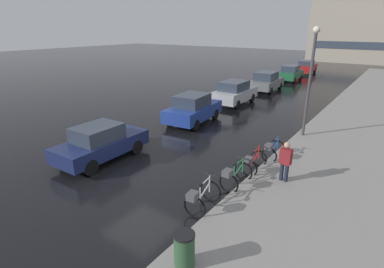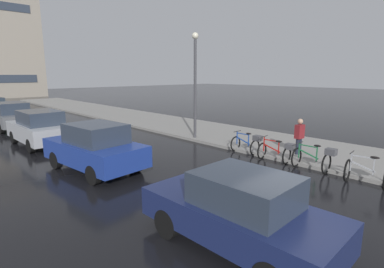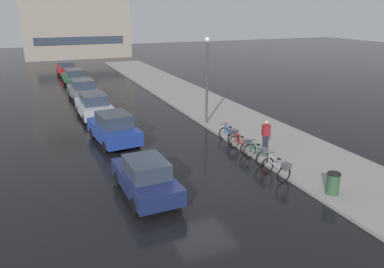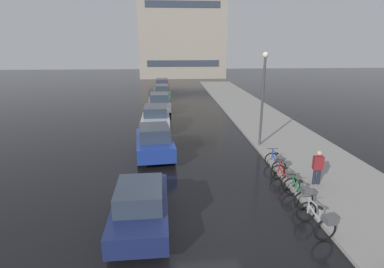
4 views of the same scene
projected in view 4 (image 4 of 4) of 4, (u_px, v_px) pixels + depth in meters
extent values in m
plane|color=black|center=(212.00, 226.00, 10.00)|extent=(140.00, 140.00, 0.00)
cube|color=gray|center=(280.00, 135.00, 19.97)|extent=(4.80, 60.00, 0.14)
torus|color=black|center=(306.00, 212.00, 10.14)|extent=(0.75, 0.13, 0.75)
torus|color=black|center=(325.00, 230.00, 9.13)|extent=(0.75, 0.13, 0.75)
cube|color=#ADAFB5|center=(319.00, 216.00, 9.38)|extent=(0.04, 0.04, 0.54)
cube|color=#ADAFB5|center=(308.00, 205.00, 9.98)|extent=(0.04, 0.04, 0.60)
cube|color=#ADAFB5|center=(315.00, 204.00, 9.61)|extent=(0.10, 0.64, 0.04)
cube|color=#ADAFB5|center=(314.00, 213.00, 9.67)|extent=(0.11, 0.73, 0.26)
ellipsoid|color=black|center=(321.00, 208.00, 9.30)|extent=(0.17, 0.27, 0.07)
cylinder|color=black|center=(310.00, 196.00, 9.89)|extent=(0.50, 0.08, 0.03)
cube|color=#4C4C51|center=(329.00, 220.00, 8.89)|extent=(0.31, 0.37, 0.22)
torus|color=black|center=(291.00, 186.00, 11.97)|extent=(0.75, 0.06, 0.75)
torus|color=black|center=(303.00, 200.00, 10.90)|extent=(0.75, 0.06, 0.75)
cube|color=#237042|center=(300.00, 189.00, 11.17)|extent=(0.04, 0.04, 0.55)
cube|color=#237042|center=(293.00, 181.00, 11.81)|extent=(0.04, 0.04, 0.56)
cube|color=#237042|center=(297.00, 179.00, 11.43)|extent=(0.04, 0.67, 0.04)
cube|color=#237042|center=(297.00, 186.00, 11.48)|extent=(0.04, 0.76, 0.27)
ellipsoid|color=black|center=(301.00, 181.00, 11.09)|extent=(0.14, 0.26, 0.07)
cylinder|color=black|center=(294.00, 174.00, 11.73)|extent=(0.50, 0.03, 0.03)
cube|color=#4C4C51|center=(306.00, 190.00, 10.66)|extent=(0.28, 0.34, 0.22)
torus|color=black|center=(278.00, 172.00, 13.41)|extent=(0.69, 0.10, 0.69)
torus|color=black|center=(288.00, 182.00, 12.39)|extent=(0.69, 0.10, 0.69)
cube|color=red|center=(285.00, 174.00, 12.65)|extent=(0.04, 0.04, 0.48)
cube|color=red|center=(279.00, 166.00, 13.25)|extent=(0.04, 0.04, 0.60)
cube|color=red|center=(282.00, 165.00, 12.88)|extent=(0.07, 0.65, 0.04)
cube|color=red|center=(282.00, 172.00, 12.95)|extent=(0.08, 0.74, 0.26)
ellipsoid|color=black|center=(286.00, 168.00, 12.57)|extent=(0.16, 0.27, 0.07)
cylinder|color=black|center=(280.00, 160.00, 13.16)|extent=(0.50, 0.06, 0.03)
cube|color=#4C4C51|center=(290.00, 175.00, 12.16)|extent=(0.30, 0.36, 0.22)
torus|color=black|center=(271.00, 159.00, 14.91)|extent=(0.69, 0.06, 0.69)
torus|color=black|center=(279.00, 167.00, 13.92)|extent=(0.69, 0.06, 0.69)
cube|color=#234CA8|center=(277.00, 159.00, 14.17)|extent=(0.04, 0.04, 0.54)
cube|color=#234CA8|center=(272.00, 154.00, 14.76)|extent=(0.04, 0.04, 0.56)
cube|color=#234CA8|center=(275.00, 152.00, 14.40)|extent=(0.04, 0.62, 0.04)
cube|color=#234CA8|center=(275.00, 158.00, 14.45)|extent=(0.04, 0.71, 0.26)
ellipsoid|color=black|center=(277.00, 153.00, 14.08)|extent=(0.14, 0.26, 0.07)
cylinder|color=black|center=(273.00, 149.00, 14.67)|extent=(0.50, 0.03, 0.03)
cube|color=#4C4C51|center=(280.00, 159.00, 13.68)|extent=(0.28, 0.34, 0.22)
cube|color=navy|center=(141.00, 209.00, 9.79)|extent=(1.86, 4.09, 0.63)
cube|color=#2D3847|center=(139.00, 194.00, 9.46)|extent=(1.49, 1.93, 0.62)
cylinder|color=black|center=(122.00, 200.00, 11.01)|extent=(0.24, 0.65, 0.64)
cylinder|color=black|center=(164.00, 198.00, 11.16)|extent=(0.24, 0.65, 0.64)
cylinder|color=black|center=(111.00, 243.00, 8.61)|extent=(0.24, 0.65, 0.64)
cylinder|color=black|center=(165.00, 240.00, 8.76)|extent=(0.24, 0.65, 0.64)
cube|color=navy|center=(155.00, 144.00, 16.11)|extent=(2.29, 4.25, 0.73)
cube|color=#2D3847|center=(154.00, 132.00, 15.76)|extent=(1.74, 2.17, 0.67)
cylinder|color=black|center=(139.00, 144.00, 17.27)|extent=(0.28, 0.66, 0.64)
cylinder|color=black|center=(168.00, 142.00, 17.55)|extent=(0.28, 0.66, 0.64)
cylinder|color=black|center=(139.00, 160.00, 14.88)|extent=(0.28, 0.66, 0.64)
cylinder|color=black|center=(173.00, 158.00, 15.16)|extent=(0.28, 0.66, 0.64)
cube|color=#B2B5BA|center=(156.00, 120.00, 21.39)|extent=(2.00, 4.22, 0.75)
cube|color=#2D3847|center=(156.00, 111.00, 21.03)|extent=(1.62, 2.24, 0.64)
cylinder|color=black|center=(145.00, 121.00, 22.65)|extent=(0.23, 0.64, 0.64)
cylinder|color=black|center=(168.00, 120.00, 22.81)|extent=(0.23, 0.64, 0.64)
cylinder|color=black|center=(143.00, 130.00, 20.18)|extent=(0.23, 0.64, 0.64)
cylinder|color=black|center=(168.00, 129.00, 20.34)|extent=(0.23, 0.64, 0.64)
cube|color=slate|center=(159.00, 104.00, 27.04)|extent=(2.09, 4.20, 0.70)
cube|color=#2D3847|center=(159.00, 97.00, 26.68)|extent=(1.67, 2.19, 0.68)
cylinder|color=black|center=(150.00, 106.00, 28.27)|extent=(0.24, 0.65, 0.64)
cylinder|color=black|center=(169.00, 105.00, 28.45)|extent=(0.24, 0.65, 0.64)
cylinder|color=black|center=(150.00, 111.00, 25.82)|extent=(0.24, 0.65, 0.64)
cylinder|color=black|center=(170.00, 111.00, 26.01)|extent=(0.24, 0.65, 0.64)
cube|color=#1E6038|center=(162.00, 93.00, 33.23)|extent=(1.97, 4.27, 0.72)
cube|color=#2D3847|center=(162.00, 88.00, 32.89)|extent=(1.55, 2.38, 0.60)
cylinder|color=black|center=(155.00, 95.00, 34.47)|extent=(0.26, 0.65, 0.64)
cylinder|color=black|center=(168.00, 95.00, 34.66)|extent=(0.26, 0.65, 0.64)
cylinder|color=black|center=(155.00, 99.00, 32.01)|extent=(0.26, 0.65, 0.64)
cylinder|color=black|center=(170.00, 98.00, 32.20)|extent=(0.26, 0.65, 0.64)
cube|color=#AD1919|center=(162.00, 86.00, 39.30)|extent=(1.94, 4.02, 0.73)
cube|color=#2D3847|center=(162.00, 81.00, 38.96)|extent=(1.55, 2.24, 0.55)
cylinder|color=black|center=(156.00, 88.00, 40.48)|extent=(0.25, 0.65, 0.64)
cylinder|color=black|center=(168.00, 87.00, 40.65)|extent=(0.25, 0.65, 0.64)
cylinder|color=black|center=(156.00, 90.00, 38.14)|extent=(0.25, 0.65, 0.64)
cylinder|color=black|center=(168.00, 90.00, 38.32)|extent=(0.25, 0.65, 0.64)
cylinder|color=#1E2333|center=(314.00, 178.00, 12.64)|extent=(0.14, 0.14, 0.81)
cylinder|color=#1E2333|center=(318.00, 178.00, 12.64)|extent=(0.14, 0.14, 0.81)
cube|color=maroon|center=(318.00, 163.00, 12.44)|extent=(0.42, 0.27, 0.58)
sphere|color=tan|center=(319.00, 153.00, 12.32)|extent=(0.22, 0.22, 0.22)
cylinder|color=#424247|center=(262.00, 104.00, 17.10)|extent=(0.14, 0.14, 5.16)
sphere|color=#F2EACC|center=(266.00, 55.00, 16.33)|extent=(0.33, 0.33, 0.33)
cube|color=#9E9384|center=(182.00, 36.00, 56.80)|extent=(15.51, 10.88, 15.19)
cube|color=#333D4C|center=(183.00, 63.00, 52.94)|extent=(12.72, 0.06, 1.10)
cube|color=#333D4C|center=(183.00, 4.00, 50.18)|extent=(12.72, 0.06, 1.10)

